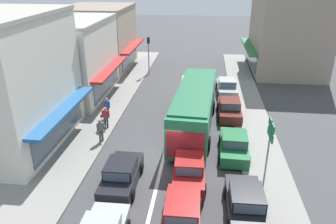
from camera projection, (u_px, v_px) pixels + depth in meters
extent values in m
plane|color=#3F3F42|center=(163.00, 160.00, 20.57)|extent=(140.00, 140.00, 0.00)
cube|color=silver|center=(170.00, 131.00, 24.21)|extent=(0.20, 28.00, 0.01)
cube|color=gray|center=(90.00, 115.00, 26.73)|extent=(5.20, 44.00, 0.14)
cube|color=gray|center=(252.00, 123.00, 25.35)|extent=(2.80, 44.00, 0.12)
cube|color=silver|center=(6.00, 85.00, 20.79)|extent=(6.35, 9.22, 8.48)
cube|color=#23568E|center=(63.00, 110.00, 21.02)|extent=(1.10, 8.48, 0.20)
cube|color=#425160|center=(60.00, 128.00, 21.59)|extent=(0.06, 7.37, 1.80)
cube|color=silver|center=(67.00, 60.00, 29.83)|extent=(7.10, 9.25, 6.79)
cube|color=maroon|center=(110.00, 69.00, 29.69)|extent=(1.10, 8.51, 0.20)
cube|color=#425160|center=(107.00, 82.00, 30.25)|extent=(0.06, 7.40, 1.80)
cube|color=#A19D92|center=(62.00, 20.00, 28.42)|extent=(7.26, 9.25, 0.24)
cube|color=#B2A38E|center=(99.00, 39.00, 38.46)|extent=(7.11, 9.15, 6.92)
cube|color=maroon|center=(133.00, 46.00, 38.34)|extent=(1.10, 8.42, 0.20)
cube|color=#425160|center=(130.00, 57.00, 38.90)|extent=(0.06, 7.32, 1.80)
cube|color=gray|center=(96.00, 7.00, 37.02)|extent=(7.27, 9.15, 0.24)
cube|color=gray|center=(289.00, 28.00, 36.82)|extent=(7.36, 10.39, 9.78)
cube|color=#2D703D|center=(249.00, 47.00, 38.14)|extent=(1.10, 9.56, 0.20)
cube|color=#425160|center=(252.00, 58.00, 38.61)|extent=(0.06, 8.31, 1.80)
cube|color=#237A4C|center=(195.00, 107.00, 23.88)|extent=(3.14, 10.93, 2.70)
cube|color=#425160|center=(195.00, 102.00, 23.72)|extent=(3.15, 10.50, 0.90)
cube|color=maroon|center=(185.00, 146.00, 19.06)|extent=(2.25, 0.19, 1.76)
cube|color=#1A5B39|center=(195.00, 89.00, 23.32)|extent=(2.96, 10.06, 0.12)
cylinder|color=black|center=(183.00, 105.00, 27.61)|extent=(0.32, 0.97, 0.96)
cylinder|color=black|center=(213.00, 107.00, 27.21)|extent=(0.32, 0.97, 0.96)
cylinder|color=black|center=(171.00, 140.00, 21.92)|extent=(0.32, 0.97, 0.96)
cylinder|color=black|center=(208.00, 143.00, 21.52)|extent=(0.32, 0.97, 0.96)
cube|color=maroon|center=(182.00, 215.00, 15.18)|extent=(1.70, 3.73, 0.76)
cube|color=maroon|center=(182.00, 207.00, 14.62)|extent=(1.55, 1.93, 0.64)
cube|color=#425160|center=(183.00, 194.00, 15.51)|extent=(1.40, 0.08, 0.54)
cube|color=#425160|center=(181.00, 223.00, 13.74)|extent=(1.37, 0.08, 0.51)
cylinder|color=black|center=(167.00, 202.00, 16.35)|extent=(0.19, 0.62, 0.62)
cylinder|color=black|center=(200.00, 204.00, 16.20)|extent=(0.19, 0.62, 0.62)
cube|color=maroon|center=(189.00, 172.00, 18.46)|extent=(1.84, 4.25, 0.72)
cube|color=maroon|center=(189.00, 163.00, 18.10)|extent=(1.61, 1.84, 0.60)
cube|color=#425160|center=(190.00, 154.00, 18.94)|extent=(1.44, 0.10, 0.51)
cube|color=#425160|center=(189.00, 172.00, 17.26)|extent=(1.41, 0.10, 0.48)
cylinder|color=black|center=(175.00, 162.00, 19.75)|extent=(0.20, 0.62, 0.62)
cylinder|color=black|center=(204.00, 163.00, 19.61)|extent=(0.20, 0.62, 0.62)
cylinder|color=black|center=(172.00, 187.00, 17.45)|extent=(0.20, 0.62, 0.62)
cylinder|color=black|center=(205.00, 189.00, 17.32)|extent=(0.20, 0.62, 0.62)
cube|color=#425160|center=(105.00, 217.00, 14.15)|extent=(1.44, 0.08, 0.51)
cylinder|color=black|center=(90.00, 223.00, 14.98)|extent=(0.19, 0.62, 0.62)
cube|color=black|center=(122.00, 177.00, 18.01)|extent=(1.76, 4.21, 0.72)
cube|color=black|center=(121.00, 168.00, 17.65)|extent=(1.58, 1.81, 0.60)
cube|color=#425160|center=(124.00, 159.00, 18.49)|extent=(1.44, 0.07, 0.51)
cube|color=#425160|center=(116.00, 177.00, 16.81)|extent=(1.40, 0.07, 0.48)
cylinder|color=black|center=(113.00, 166.00, 19.32)|extent=(0.19, 0.62, 0.62)
cylinder|color=black|center=(141.00, 168.00, 19.15)|extent=(0.19, 0.62, 0.62)
cylinder|color=black|center=(100.00, 193.00, 17.02)|extent=(0.19, 0.62, 0.62)
cylinder|color=black|center=(133.00, 195.00, 16.86)|extent=(0.19, 0.62, 0.62)
cube|color=black|center=(245.00, 206.00, 15.77)|extent=(1.81, 4.23, 0.72)
cube|color=black|center=(247.00, 196.00, 15.42)|extent=(1.60, 1.83, 0.60)
cube|color=#425160|center=(245.00, 185.00, 16.26)|extent=(1.44, 0.09, 0.51)
cube|color=#425160|center=(250.00, 209.00, 14.58)|extent=(1.40, 0.09, 0.48)
cylinder|color=black|center=(225.00, 192.00, 17.08)|extent=(0.19, 0.62, 0.62)
cylinder|color=black|center=(259.00, 194.00, 16.93)|extent=(0.19, 0.62, 0.62)
cube|color=#1E6638|center=(234.00, 147.00, 21.02)|extent=(1.85, 4.25, 0.72)
cube|color=#1E6638|center=(235.00, 139.00, 20.67)|extent=(1.62, 1.85, 0.60)
cube|color=#425160|center=(234.00, 132.00, 21.50)|extent=(1.44, 0.11, 0.51)
cube|color=#425160|center=(235.00, 146.00, 19.83)|extent=(1.41, 0.10, 0.48)
cylinder|color=black|center=(220.00, 139.00, 22.36)|extent=(0.20, 0.63, 0.62)
cylinder|color=black|center=(246.00, 141.00, 22.13)|extent=(0.20, 0.63, 0.62)
cylinder|color=black|center=(220.00, 159.00, 20.08)|extent=(0.20, 0.63, 0.62)
cylinder|color=black|center=(249.00, 161.00, 19.85)|extent=(0.20, 0.63, 0.62)
cube|color=#561E19|center=(229.00, 110.00, 26.44)|extent=(1.76, 4.22, 0.72)
cube|color=#561E19|center=(230.00, 103.00, 26.09)|extent=(1.58, 1.82, 0.60)
cube|color=#425160|center=(229.00, 99.00, 26.93)|extent=(1.44, 0.07, 0.51)
cube|color=#425160|center=(231.00, 108.00, 25.25)|extent=(1.40, 0.07, 0.48)
cylinder|color=black|center=(218.00, 106.00, 27.75)|extent=(0.19, 0.62, 0.62)
cylinder|color=black|center=(238.00, 107.00, 27.59)|extent=(0.19, 0.62, 0.62)
cylinder|color=black|center=(219.00, 119.00, 25.46)|extent=(0.19, 0.62, 0.62)
cylinder|color=black|center=(241.00, 120.00, 25.29)|extent=(0.19, 0.62, 0.62)
cube|color=#9EA3A8|center=(227.00, 89.00, 31.26)|extent=(1.87, 4.26, 0.72)
cube|color=#9EA3A8|center=(227.00, 82.00, 30.90)|extent=(1.63, 1.86, 0.60)
cube|color=#425160|center=(226.00, 79.00, 31.74)|extent=(1.44, 0.11, 0.51)
cube|color=#425160|center=(228.00, 86.00, 30.06)|extent=(1.41, 0.11, 0.48)
cylinder|color=black|center=(217.00, 86.00, 32.55)|extent=(0.20, 0.63, 0.62)
cylinder|color=black|center=(234.00, 86.00, 32.43)|extent=(0.20, 0.63, 0.62)
cylinder|color=black|center=(218.00, 95.00, 30.25)|extent=(0.20, 0.63, 0.62)
cylinder|color=black|center=(237.00, 95.00, 30.12)|extent=(0.20, 0.63, 0.62)
cylinder|color=gray|center=(149.00, 56.00, 36.39)|extent=(0.12, 0.12, 4.20)
cube|color=black|center=(148.00, 40.00, 35.69)|extent=(0.24, 0.24, 0.68)
sphere|color=red|center=(149.00, 38.00, 35.58)|extent=(0.13, 0.13, 0.13)
sphere|color=black|center=(150.00, 40.00, 35.67)|extent=(0.13, 0.13, 0.13)
sphere|color=black|center=(150.00, 42.00, 35.76)|extent=(0.13, 0.13, 0.13)
cylinder|color=gray|center=(268.00, 149.00, 18.18)|extent=(0.10, 0.10, 3.60)
cube|color=#19753D|center=(272.00, 125.00, 17.56)|extent=(0.08, 1.40, 0.44)
cube|color=white|center=(273.00, 125.00, 17.55)|extent=(0.01, 1.10, 0.10)
cube|color=#19753D|center=(270.00, 134.00, 17.78)|extent=(0.08, 1.40, 0.44)
cube|color=white|center=(271.00, 134.00, 17.77)|extent=(0.01, 1.10, 0.10)
cylinder|color=#4C4742|center=(100.00, 136.00, 22.25)|extent=(0.14, 0.14, 0.84)
cylinder|color=#4C4742|center=(102.00, 135.00, 22.36)|extent=(0.14, 0.14, 0.84)
cube|color=slate|center=(100.00, 127.00, 22.03)|extent=(0.40, 0.42, 0.56)
sphere|color=#9E7051|center=(100.00, 121.00, 21.87)|extent=(0.22, 0.22, 0.22)
cylinder|color=slate|center=(97.00, 128.00, 21.88)|extent=(0.09, 0.09, 0.54)
cylinder|color=slate|center=(103.00, 126.00, 22.17)|extent=(0.09, 0.09, 0.54)
cube|color=brown|center=(104.00, 128.00, 22.30)|extent=(0.25, 0.23, 0.22)
cylinder|color=#333338|center=(107.00, 112.00, 26.03)|extent=(0.14, 0.14, 0.84)
cylinder|color=#333338|center=(108.00, 112.00, 25.94)|extent=(0.14, 0.14, 0.84)
cube|color=#3351A8|center=(107.00, 104.00, 25.70)|extent=(0.42, 0.35, 0.56)
sphere|color=tan|center=(107.00, 99.00, 25.54)|extent=(0.22, 0.22, 0.22)
cylinder|color=#3351A8|center=(105.00, 103.00, 25.82)|extent=(0.09, 0.09, 0.54)
cylinder|color=#3351A8|center=(109.00, 105.00, 25.59)|extent=(0.09, 0.09, 0.54)
cylinder|color=#333338|center=(107.00, 123.00, 24.24)|extent=(0.14, 0.14, 0.84)
cylinder|color=#333338|center=(105.00, 122.00, 24.26)|extent=(0.14, 0.14, 0.84)
cube|color=#A82D38|center=(105.00, 114.00, 23.97)|extent=(0.36, 0.23, 0.56)
sphere|color=tan|center=(105.00, 109.00, 23.81)|extent=(0.22, 0.22, 0.22)
cylinder|color=#A82D38|center=(109.00, 114.00, 23.94)|extent=(0.09, 0.09, 0.54)
cylinder|color=#A82D38|center=(102.00, 114.00, 24.00)|extent=(0.09, 0.09, 0.54)
cube|color=maroon|center=(102.00, 116.00, 24.07)|extent=(0.10, 0.24, 0.22)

